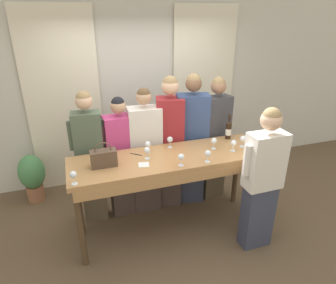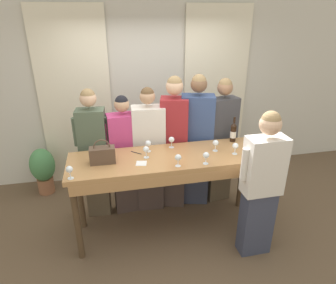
{
  "view_description": "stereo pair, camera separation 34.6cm",
  "coord_description": "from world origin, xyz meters",
  "px_view_note": "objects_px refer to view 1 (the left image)",
  "views": [
    {
      "loc": [
        -0.99,
        -2.94,
        2.6
      ],
      "look_at": [
        0.0,
        0.07,
        1.19
      ],
      "focal_mm": 32.0,
      "sensor_mm": 36.0,
      "label": 1
    },
    {
      "loc": [
        -0.66,
        -3.03,
        2.6
      ],
      "look_at": [
        0.0,
        0.07,
        1.19
      ],
      "focal_mm": 32.0,
      "sensor_mm": 36.0,
      "label": 2
    }
  ],
  "objects_px": {
    "wine_glass_center_left": "(208,154)",
    "guest_beige_cap": "(215,138)",
    "handbag": "(104,158)",
    "wine_glass_front_mid": "(214,141)",
    "wine_glass_back_right": "(148,145)",
    "wine_glass_front_right": "(181,157)",
    "guest_pink_top": "(122,158)",
    "wine_glass_back_mid": "(234,143)",
    "host_pouring": "(263,179)",
    "wine_glass_center_right": "(170,140)",
    "tasting_bar": "(170,166)",
    "potted_plant": "(32,175)",
    "wine_bottle": "(229,130)",
    "wine_glass_center_mid": "(73,175)",
    "guest_striped_shirt": "(170,142)",
    "wine_glass_back_left": "(147,151)",
    "guest_olive_jacket": "(90,157)",
    "wine_glass_front_left": "(243,139)",
    "guest_navy_coat": "(192,140)"
  },
  "relations": [
    {
      "from": "wine_glass_center_left",
      "to": "guest_beige_cap",
      "type": "relative_size",
      "value": 0.08
    },
    {
      "from": "handbag",
      "to": "wine_glass_front_mid",
      "type": "height_order",
      "value": "handbag"
    },
    {
      "from": "wine_glass_back_right",
      "to": "wine_glass_center_left",
      "type": "bearing_deg",
      "value": -37.89
    },
    {
      "from": "wine_glass_front_right",
      "to": "guest_pink_top",
      "type": "height_order",
      "value": "guest_pink_top"
    },
    {
      "from": "handbag",
      "to": "wine_glass_back_mid",
      "type": "xyz_separation_m",
      "value": [
        1.52,
        -0.1,
        0.0
      ]
    },
    {
      "from": "wine_glass_center_left",
      "to": "guest_beige_cap",
      "type": "xyz_separation_m",
      "value": [
        0.5,
        0.8,
        -0.2
      ]
    },
    {
      "from": "wine_glass_front_right",
      "to": "host_pouring",
      "type": "xyz_separation_m",
      "value": [
        0.84,
        -0.32,
        -0.25
      ]
    },
    {
      "from": "wine_glass_front_right",
      "to": "wine_glass_center_right",
      "type": "bearing_deg",
      "value": 85.72
    },
    {
      "from": "tasting_bar",
      "to": "potted_plant",
      "type": "distance_m",
      "value": 2.15
    },
    {
      "from": "wine_glass_center_left",
      "to": "guest_pink_top",
      "type": "height_order",
      "value": "guest_pink_top"
    },
    {
      "from": "wine_bottle",
      "to": "wine_glass_back_right",
      "type": "distance_m",
      "value": 1.11
    },
    {
      "from": "tasting_bar",
      "to": "guest_beige_cap",
      "type": "relative_size",
      "value": 1.28
    },
    {
      "from": "tasting_bar",
      "to": "wine_glass_back_right",
      "type": "bearing_deg",
      "value": 137.14
    },
    {
      "from": "wine_glass_center_mid",
      "to": "guest_striped_shirt",
      "type": "xyz_separation_m",
      "value": [
        1.26,
        0.82,
        -0.17
      ]
    },
    {
      "from": "guest_beige_cap",
      "to": "wine_glass_front_mid",
      "type": "bearing_deg",
      "value": -118.89
    },
    {
      "from": "wine_glass_back_left",
      "to": "potted_plant",
      "type": "relative_size",
      "value": 0.19
    },
    {
      "from": "wine_glass_front_right",
      "to": "guest_olive_jacket",
      "type": "height_order",
      "value": "guest_olive_jacket"
    },
    {
      "from": "tasting_bar",
      "to": "wine_glass_front_right",
      "type": "bearing_deg",
      "value": -79.59
    },
    {
      "from": "handbag",
      "to": "wine_glass_center_left",
      "type": "height_order",
      "value": "handbag"
    },
    {
      "from": "handbag",
      "to": "wine_glass_center_left",
      "type": "relative_size",
      "value": 2.0
    },
    {
      "from": "wine_glass_back_left",
      "to": "host_pouring",
      "type": "xyz_separation_m",
      "value": [
        1.14,
        -0.6,
        -0.25
      ]
    },
    {
      "from": "wine_glass_center_left",
      "to": "handbag",
      "type": "bearing_deg",
      "value": 166.53
    },
    {
      "from": "wine_glass_front_right",
      "to": "guest_olive_jacket",
      "type": "bearing_deg",
      "value": 139.16
    },
    {
      "from": "wine_glass_front_mid",
      "to": "wine_glass_back_left",
      "type": "height_order",
      "value": "same"
    },
    {
      "from": "tasting_bar",
      "to": "wine_glass_back_left",
      "type": "height_order",
      "value": "wine_glass_back_left"
    },
    {
      "from": "wine_bottle",
      "to": "guest_pink_top",
      "type": "distance_m",
      "value": 1.44
    },
    {
      "from": "wine_glass_front_left",
      "to": "wine_glass_back_left",
      "type": "xyz_separation_m",
      "value": [
        -1.2,
        0.05,
        0.0
      ]
    },
    {
      "from": "tasting_bar",
      "to": "wine_glass_center_mid",
      "type": "distance_m",
      "value": 1.13
    },
    {
      "from": "wine_glass_front_left",
      "to": "wine_glass_center_right",
      "type": "height_order",
      "value": "same"
    },
    {
      "from": "wine_glass_back_mid",
      "to": "guest_navy_coat",
      "type": "distance_m",
      "value": 0.71
    },
    {
      "from": "wine_glass_center_left",
      "to": "wine_glass_center_right",
      "type": "xyz_separation_m",
      "value": [
        -0.27,
        0.5,
        0.0
      ]
    },
    {
      "from": "tasting_bar",
      "to": "potted_plant",
      "type": "xyz_separation_m",
      "value": [
        -1.68,
        1.24,
        -0.51
      ]
    },
    {
      "from": "wine_glass_center_left",
      "to": "guest_olive_jacket",
      "type": "xyz_separation_m",
      "value": [
        -1.22,
        0.8,
        -0.22
      ]
    },
    {
      "from": "wine_glass_center_right",
      "to": "handbag",
      "type": "bearing_deg",
      "value": -164.4
    },
    {
      "from": "tasting_bar",
      "to": "wine_glass_center_right",
      "type": "xyz_separation_m",
      "value": [
        0.08,
        0.25,
        0.22
      ]
    },
    {
      "from": "guest_pink_top",
      "to": "guest_beige_cap",
      "type": "bearing_deg",
      "value": 0.0
    },
    {
      "from": "wine_glass_back_mid",
      "to": "wine_glass_center_right",
      "type": "bearing_deg",
      "value": 154.14
    },
    {
      "from": "wine_glass_front_left",
      "to": "guest_beige_cap",
      "type": "height_order",
      "value": "guest_beige_cap"
    },
    {
      "from": "wine_glass_front_left",
      "to": "wine_glass_back_left",
      "type": "distance_m",
      "value": 1.2
    },
    {
      "from": "guest_olive_jacket",
      "to": "wine_glass_back_mid",
      "type": "bearing_deg",
      "value": -21.27
    },
    {
      "from": "guest_olive_jacket",
      "to": "wine_glass_center_left",
      "type": "bearing_deg",
      "value": -33.2
    },
    {
      "from": "wine_glass_front_mid",
      "to": "wine_glass_front_right",
      "type": "height_order",
      "value": "same"
    },
    {
      "from": "host_pouring",
      "to": "wine_glass_back_right",
      "type": "bearing_deg",
      "value": 145.57
    },
    {
      "from": "handbag",
      "to": "guest_pink_top",
      "type": "bearing_deg",
      "value": 63.11
    },
    {
      "from": "handbag",
      "to": "guest_navy_coat",
      "type": "relative_size",
      "value": 0.15
    },
    {
      "from": "wine_glass_center_right",
      "to": "guest_olive_jacket",
      "type": "height_order",
      "value": "guest_olive_jacket"
    },
    {
      "from": "wine_glass_back_right",
      "to": "guest_navy_coat",
      "type": "bearing_deg",
      "value": 26.52
    },
    {
      "from": "wine_glass_front_right",
      "to": "host_pouring",
      "type": "distance_m",
      "value": 0.93
    },
    {
      "from": "handbag",
      "to": "guest_striped_shirt",
      "type": "xyz_separation_m",
      "value": [
        0.93,
        0.53,
        -0.17
      ]
    },
    {
      "from": "wine_glass_front_right",
      "to": "wine_glass_back_right",
      "type": "distance_m",
      "value": 0.5
    }
  ]
}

